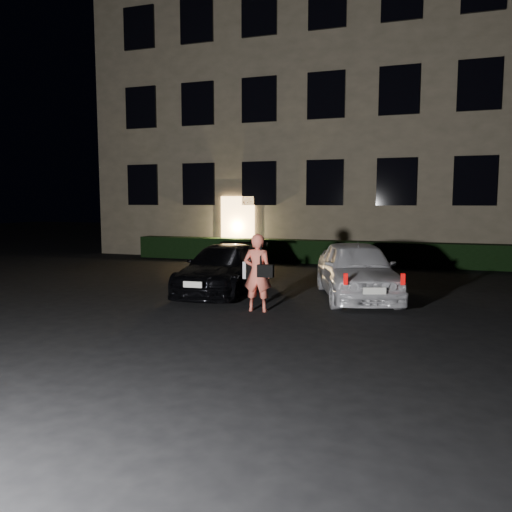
% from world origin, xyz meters
% --- Properties ---
extents(ground, '(80.00, 80.00, 0.00)m').
position_xyz_m(ground, '(0.00, 0.00, 0.00)').
color(ground, black).
rests_on(ground, ground).
extents(building, '(20.00, 8.11, 12.00)m').
position_xyz_m(building, '(-0.00, 14.99, 6.00)').
color(building, '#675D49').
rests_on(building, ground).
extents(hedge, '(15.00, 0.70, 0.85)m').
position_xyz_m(hedge, '(0.00, 10.50, 0.42)').
color(hedge, black).
rests_on(hedge, ground).
extents(sedan, '(1.93, 4.17, 1.17)m').
position_xyz_m(sedan, '(-1.24, 3.82, 0.58)').
color(sedan, black).
rests_on(sedan, ground).
extents(hatch, '(2.73, 4.29, 1.36)m').
position_xyz_m(hatch, '(2.07, 4.01, 0.68)').
color(hatch, silver).
rests_on(hatch, ground).
extents(man, '(0.68, 0.42, 1.62)m').
position_xyz_m(man, '(0.31, 1.87, 0.81)').
color(man, '#F66C56').
rests_on(man, ground).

